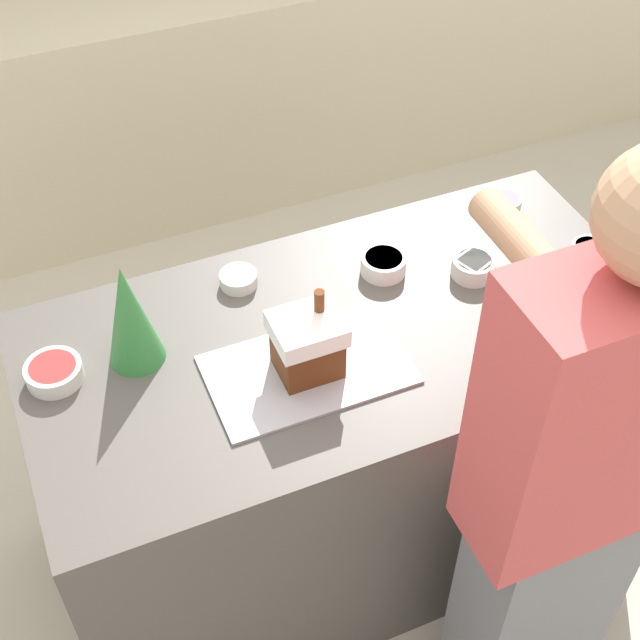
# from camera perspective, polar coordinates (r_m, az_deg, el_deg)

# --- Properties ---
(ground_plane) EXTENTS (12.00, 12.00, 0.00)m
(ground_plane) POSITION_cam_1_polar(r_m,az_deg,el_deg) (2.91, 1.28, -13.26)
(ground_plane) COLOR beige
(back_cabinet_block) EXTENTS (6.00, 0.60, 0.94)m
(back_cabinet_block) POSITION_cam_1_polar(r_m,az_deg,el_deg) (3.91, -10.30, 13.52)
(back_cabinet_block) COLOR beige
(back_cabinet_block) RESTS_ON ground_plane
(kitchen_island) EXTENTS (1.58, 0.78, 0.91)m
(kitchen_island) POSITION_cam_1_polar(r_m,az_deg,el_deg) (2.53, 1.44, -7.84)
(kitchen_island) COLOR #514C47
(kitchen_island) RESTS_ON ground_plane
(baking_tray) EXTENTS (0.47, 0.28, 0.01)m
(baking_tray) POSITION_cam_1_polar(r_m,az_deg,el_deg) (2.09, -0.79, -3.18)
(baking_tray) COLOR #B2B2BC
(baking_tray) RESTS_ON kitchen_island
(gingerbread_house) EXTENTS (0.16, 0.14, 0.21)m
(gingerbread_house) POSITION_cam_1_polar(r_m,az_deg,el_deg) (2.02, -0.81, -1.52)
(gingerbread_house) COLOR #5B2D14
(gingerbread_house) RESTS_ON baking_tray
(decorative_tree) EXTENTS (0.13, 0.13, 0.28)m
(decorative_tree) POSITION_cam_1_polar(r_m,az_deg,el_deg) (2.06, -12.11, 0.34)
(decorative_tree) COLOR #33843D
(decorative_tree) RESTS_ON kitchen_island
(candy_bowl_beside_tree) EXTENTS (0.10, 0.10, 0.05)m
(candy_bowl_beside_tree) POSITION_cam_1_polar(r_m,az_deg,el_deg) (2.56, 11.67, 7.26)
(candy_bowl_beside_tree) COLOR silver
(candy_bowl_beside_tree) RESTS_ON kitchen_island
(candy_bowl_far_right) EXTENTS (0.13, 0.13, 0.04)m
(candy_bowl_far_right) POSITION_cam_1_polar(r_m,az_deg,el_deg) (2.14, -16.67, -3.20)
(candy_bowl_far_right) COLOR white
(candy_bowl_far_right) RESTS_ON kitchen_island
(candy_bowl_near_tray_left) EXTENTS (0.09, 0.09, 0.05)m
(candy_bowl_near_tray_left) POSITION_cam_1_polar(r_m,az_deg,el_deg) (2.46, 16.81, 4.22)
(candy_bowl_near_tray_left) COLOR white
(candy_bowl_near_tray_left) RESTS_ON kitchen_island
(candy_bowl_center_rear) EXTENTS (0.12, 0.12, 0.05)m
(candy_bowl_center_rear) POSITION_cam_1_polar(r_m,az_deg,el_deg) (2.32, 4.08, 3.63)
(candy_bowl_center_rear) COLOR white
(candy_bowl_center_rear) RESTS_ON kitchen_island
(candy_bowl_near_tray_right) EXTENTS (0.11, 0.11, 0.05)m
(candy_bowl_near_tray_right) POSITION_cam_1_polar(r_m,az_deg,el_deg) (2.34, 9.78, 3.41)
(candy_bowl_near_tray_right) COLOR silver
(candy_bowl_near_tray_right) RESTS_ON kitchen_island
(candy_bowl_far_left) EXTENTS (0.10, 0.10, 0.04)m
(candy_bowl_far_left) POSITION_cam_1_polar(r_m,az_deg,el_deg) (2.30, -5.25, 2.65)
(candy_bowl_far_left) COLOR silver
(candy_bowl_far_left) RESTS_ON kitchen_island
(person) EXTENTS (0.46, 0.58, 1.76)m
(person) POSITION_cam_1_polar(r_m,az_deg,el_deg) (1.95, 15.69, -10.63)
(person) COLOR slate
(person) RESTS_ON ground_plane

